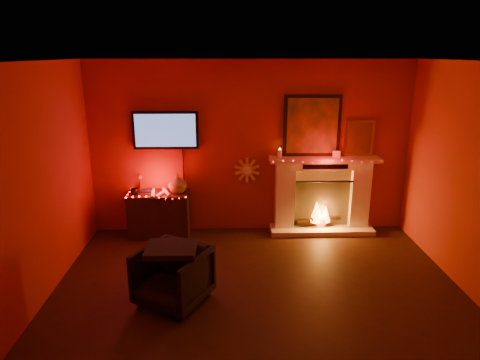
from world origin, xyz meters
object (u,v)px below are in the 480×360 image
object	(u,v)px
fireplace	(322,188)
armchair	(173,276)
console_table	(160,211)
sunburst_clock	(247,170)
tv	(166,130)

from	to	relation	value
fireplace	armchair	xyz separation A→B (m)	(-2.14, -2.05, -0.39)
fireplace	console_table	distance (m)	2.58
armchair	fireplace	bearing A→B (deg)	72.62
fireplace	sunburst_clock	distance (m)	1.23
fireplace	console_table	world-z (taller)	fireplace
tv	console_table	distance (m)	1.27
sunburst_clock	armchair	world-z (taller)	sunburst_clock
fireplace	console_table	xyz separation A→B (m)	(-2.56, -0.13, -0.33)
tv	sunburst_clock	bearing A→B (deg)	1.24
tv	armchair	xyz separation A→B (m)	(0.30, -2.12, -1.31)
console_table	sunburst_clock	bearing A→B (deg)	9.16
tv	armchair	size ratio (longest dim) A/B	1.68
fireplace	tv	bearing A→B (deg)	178.50
tv	armchair	distance (m)	2.51
console_table	armchair	size ratio (longest dim) A/B	1.37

